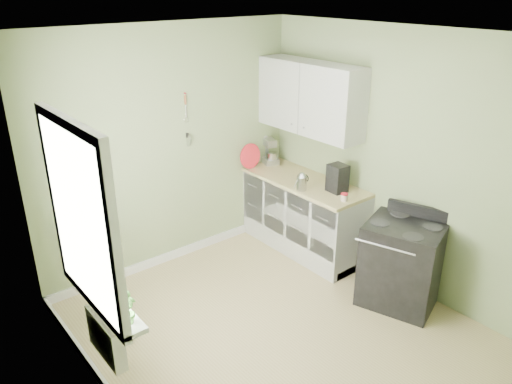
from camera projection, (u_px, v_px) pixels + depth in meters
floor at (277, 331)px, 4.76m from camera, size 3.20×3.60×0.02m
ceiling at (283, 34)px, 3.70m from camera, size 3.20×3.60×0.02m
wall_back at (171, 149)px, 5.52m from camera, size 3.20×0.02×2.70m
wall_left at (98, 264)px, 3.29m from camera, size 0.02×3.60×2.70m
wall_right at (396, 161)px, 5.16m from camera, size 0.02×3.60×2.70m
base_cabinets at (303, 216)px, 6.05m from camera, size 0.60×1.60×0.87m
countertop at (304, 182)px, 5.87m from camera, size 0.64×1.60×0.04m
upper_cabinets at (310, 98)px, 5.65m from camera, size 0.35×1.40×0.80m
window at (80, 220)px, 3.44m from camera, size 0.06×1.14×1.44m
window_sill at (102, 297)px, 3.75m from camera, size 0.18×1.14×0.04m
radiator at (106, 337)px, 3.82m from camera, size 0.12×0.50×0.35m
wall_utensils at (187, 128)px, 5.53m from camera, size 0.02×0.14×0.58m
stove at (401, 264)px, 5.02m from camera, size 0.84×0.88×1.00m
stand_mixer at (269, 151)px, 6.38m from camera, size 0.26×0.32×0.36m
kettle at (302, 182)px, 5.54m from camera, size 0.20×0.12×0.20m
coffee_maker at (337, 179)px, 5.49m from camera, size 0.19×0.21×0.31m
red_tray at (250, 156)px, 6.18m from camera, size 0.32×0.07×0.31m
jar at (344, 197)px, 5.29m from camera, size 0.08×0.08×0.08m
plant_a at (128, 307)px, 3.37m from camera, size 0.17×0.17×0.27m
plant_b at (109, 288)px, 3.59m from camera, size 0.19×0.19×0.27m
plant_c at (88, 265)px, 3.86m from camera, size 0.20×0.20×0.28m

